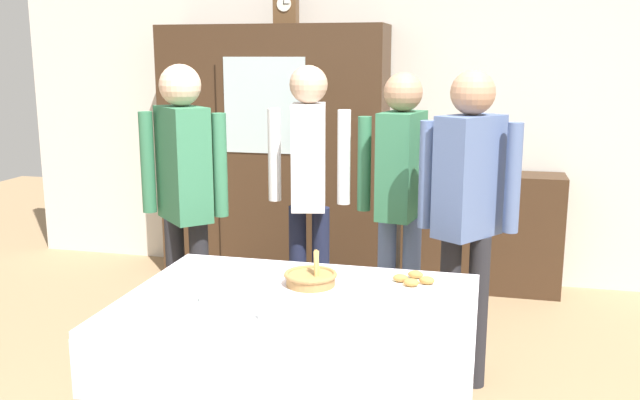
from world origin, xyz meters
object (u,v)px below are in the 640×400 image
spoon_mid_left (294,270)px  spoon_mid_right (431,326)px  mantel_clock (286,8)px  bread_basket (311,277)px  tea_cup_near_left (148,299)px  pastry_plate (414,282)px  person_behind_table_left (401,185)px  tea_cup_front_edge (208,297)px  spoon_front_edge (319,314)px  dining_table (296,327)px  book_stack (484,168)px  tea_cup_far_left (268,314)px  person_by_cabinet (309,175)px  bookshelf_low (481,231)px  person_behind_table_right (184,184)px  wall_cabinet (274,154)px  person_beside_shelf (468,198)px

spoon_mid_left → spoon_mid_right: size_ratio=1.00×
mantel_clock → spoon_mid_right: bearing=-63.4°
bread_basket → spoon_mid_right: 0.68m
tea_cup_near_left → bread_basket: size_ratio=0.54×
mantel_clock → pastry_plate: (1.25, -2.24, -1.35)m
bread_basket → pastry_plate: (0.45, 0.11, -0.02)m
bread_basket → person_behind_table_left: size_ratio=0.14×
tea_cup_near_left → spoon_mid_left: tea_cup_near_left is taller
mantel_clock → tea_cup_near_left: mantel_clock is taller
tea_cup_near_left → tea_cup_front_edge: bearing=19.7°
spoon_front_edge → dining_table: bearing=139.0°
book_stack → spoon_mid_left: size_ratio=1.79×
tea_cup_far_left → spoon_mid_right: bearing=8.5°
dining_table → spoon_mid_left: size_ratio=12.44×
person_by_cabinet → bookshelf_low: bearing=49.2°
person_behind_table_right → bookshelf_low: bearing=46.3°
tea_cup_front_edge → person_behind_table_right: size_ratio=0.08×
tea_cup_front_edge → bread_basket: (0.35, 0.33, 0.01)m
tea_cup_front_edge → person_by_cabinet: size_ratio=0.08×
dining_table → tea_cup_front_edge: (-0.35, -0.10, 0.13)m
tea_cup_near_left → spoon_mid_right: size_ratio=1.09×
dining_table → person_by_cabinet: person_by_cabinet is taller
tea_cup_near_left → person_by_cabinet: 1.65m
bread_basket → tea_cup_near_left: bearing=-144.6°
bread_basket → pastry_plate: size_ratio=0.86×
tea_cup_near_left → wall_cabinet: bearing=96.6°
bookshelf_low → tea_cup_near_left: 3.12m
tea_cup_near_left → bookshelf_low: bearing=65.1°
book_stack → person_behind_table_left: 1.36m
spoon_mid_right → person_by_cabinet: bearing=119.6°
bread_basket → person_beside_shelf: 1.02m
mantel_clock → person_behind_table_right: bearing=-94.1°
mantel_clock → spoon_front_edge: bearing=-71.2°
bookshelf_low → tea_cup_front_edge: size_ratio=9.13×
bread_basket → spoon_mid_left: 0.23m
dining_table → tea_cup_far_left: size_ratio=11.39×
tea_cup_front_edge → person_behind_table_right: bearing=118.9°
spoon_front_edge → tea_cup_near_left: bearing=-174.6°
dining_table → person_behind_table_right: (-0.91, 0.92, 0.40)m
person_by_cabinet → dining_table: bearing=-77.7°
mantel_clock → wall_cabinet: bearing=179.7°
person_behind_table_left → spoon_mid_right: bearing=-78.3°
dining_table → wall_cabinet: wall_cabinet is taller
spoon_mid_left → person_by_cabinet: 1.07m
pastry_plate → spoon_front_edge: bearing=-125.5°
bread_basket → pastry_plate: bearing=13.7°
bookshelf_low → tea_cup_far_left: bookshelf_low is taller
dining_table → book_stack: (0.73, 2.64, 0.29)m
spoon_mid_right → dining_table: bearing=167.3°
spoon_front_edge → person_behind_table_right: 1.49m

